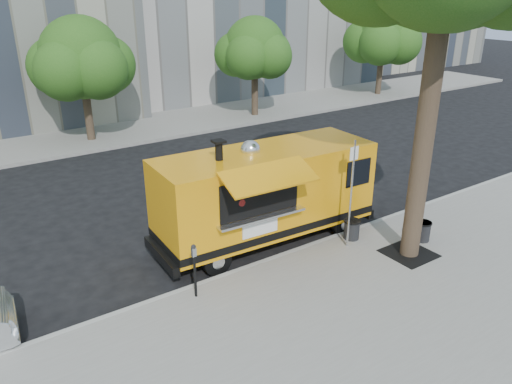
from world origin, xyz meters
TOP-DOWN VIEW (x-y plane):
  - ground at (0.00, 0.00)m, footprint 120.00×120.00m
  - sidewalk at (0.00, -4.00)m, footprint 60.00×6.00m
  - curb at (0.00, -0.93)m, footprint 60.00×0.14m
  - far_sidewalk at (0.00, 13.50)m, footprint 60.00×5.00m
  - tree_well at (2.60, -2.80)m, footprint 1.20×1.20m
  - far_tree_b at (-1.00, 12.70)m, footprint 3.60×3.60m
  - far_tree_c at (8.00, 12.40)m, footprint 3.24×3.24m
  - far_tree_d at (18.00, 12.60)m, footprint 3.78×3.78m
  - sign_post at (1.55, -1.55)m, footprint 0.28×0.06m
  - parking_meter at (-3.00, -1.35)m, footprint 0.11×0.11m
  - food_truck at (0.02, 0.17)m, footprint 6.52×3.11m
  - trash_bin_left at (3.50, -2.48)m, footprint 0.46×0.46m
  - trash_bin_right at (1.95, -1.30)m, footprint 0.46×0.46m

SIDE VIEW (x-z plane):
  - ground at x=0.00m, z-range 0.00..0.00m
  - sidewalk at x=0.00m, z-range 0.00..0.15m
  - curb at x=0.00m, z-range -0.01..0.15m
  - far_sidewalk at x=0.00m, z-range 0.00..0.15m
  - tree_well at x=2.60m, z-range 0.14..0.17m
  - trash_bin_left at x=3.50m, z-range 0.17..0.73m
  - trash_bin_right at x=1.95m, z-range 0.17..0.73m
  - parking_meter at x=-3.00m, z-range 0.31..1.65m
  - food_truck at x=0.02m, z-range -0.09..3.07m
  - sign_post at x=1.55m, z-range 0.35..3.35m
  - far_tree_c at x=8.00m, z-range 1.11..6.32m
  - far_tree_b at x=-1.00m, z-range 1.08..6.58m
  - far_tree_d at x=18.00m, z-range 1.07..6.71m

